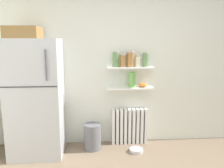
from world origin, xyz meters
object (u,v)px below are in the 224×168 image
object	(u,v)px
storage_jar_4	(145,59)
vase	(132,80)
refrigerator	(36,96)
shelf_bowl	(143,85)
storage_jar_0	(116,59)
storage_jar_3	(138,61)
pet_food_bowl	(136,150)
trash_bin	(93,137)
storage_jar_1	(123,60)
radiator	(129,126)
storage_jar_2	(131,59)

from	to	relation	value
storage_jar_4	vase	xyz separation A→B (m)	(-0.20, 0.00, -0.31)
refrigerator	shelf_bowl	bearing A→B (deg)	7.53
storage_jar_0	storage_jar_4	bearing A→B (deg)	0.00
storage_jar_0	vase	xyz separation A→B (m)	(0.25, 0.00, -0.32)
storage_jar_3	pet_food_bowl	bearing A→B (deg)	-100.23
storage_jar_4	trash_bin	size ratio (longest dim) A/B	0.56
storage_jar_1	storage_jar_3	xyz separation A→B (m)	(0.23, 0.00, -0.01)
refrigerator	trash_bin	xyz separation A→B (m)	(0.81, 0.07, -0.68)
shelf_bowl	storage_jar_3	bearing A→B (deg)	180.00
radiator	trash_bin	world-z (taller)	radiator
storage_jar_3	storage_jar_1	bearing A→B (deg)	180.00
pet_food_bowl	radiator	bearing A→B (deg)	100.58
storage_jar_2	trash_bin	distance (m)	1.33
shelf_bowl	trash_bin	size ratio (longest dim) A/B	0.36
storage_jar_0	storage_jar_2	world-z (taller)	storage_jar_0
refrigerator	storage_jar_3	xyz separation A→B (m)	(1.52, 0.21, 0.47)
radiator	trash_bin	distance (m)	0.63
storage_jar_4	vase	distance (m)	0.37
storage_jar_0	shelf_bowl	size ratio (longest dim) A/B	1.66
storage_jar_2	storage_jar_4	world-z (taller)	storage_jar_2
vase	storage_jar_0	bearing A→B (deg)	180.00
storage_jar_3	vase	bearing A→B (deg)	180.00
refrigerator	shelf_bowl	distance (m)	1.62
storage_jar_3	pet_food_bowl	size ratio (longest dim) A/B	0.85
shelf_bowl	vase	bearing A→B (deg)	180.00
refrigerator	pet_food_bowl	world-z (taller)	refrigerator
refrigerator	storage_jar_1	world-z (taller)	refrigerator
vase	trash_bin	distance (m)	1.07
radiator	pet_food_bowl	distance (m)	0.42
radiator	vase	distance (m)	0.77
refrigerator	storage_jar_0	world-z (taller)	refrigerator
refrigerator	storage_jar_1	bearing A→B (deg)	9.34
storage_jar_2	pet_food_bowl	bearing A→B (deg)	-78.38
shelf_bowl	storage_jar_0	bearing A→B (deg)	180.00
storage_jar_4	refrigerator	bearing A→B (deg)	-172.60
refrigerator	shelf_bowl	world-z (taller)	refrigerator
refrigerator	vase	bearing A→B (deg)	8.44
storage_jar_1	radiator	bearing A→B (deg)	14.68
shelf_bowl	refrigerator	bearing A→B (deg)	-172.47
storage_jar_1	storage_jar_4	bearing A→B (deg)	0.00
storage_jar_2	storage_jar_4	distance (m)	0.23
shelf_bowl	pet_food_bowl	world-z (taller)	shelf_bowl
storage_jar_3	storage_jar_4	distance (m)	0.12
radiator	storage_jar_2	world-z (taller)	storage_jar_2
storage_jar_1	shelf_bowl	world-z (taller)	storage_jar_1
storage_jar_0	storage_jar_1	distance (m)	0.12
storage_jar_1	shelf_bowl	xyz separation A→B (m)	(0.31, 0.00, -0.38)
radiator	storage_jar_3	xyz separation A→B (m)	(0.11, -0.03, 1.06)
storage_jar_0	storage_jar_1	size ratio (longest dim) A/B	1.22
radiator	refrigerator	bearing A→B (deg)	-170.21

